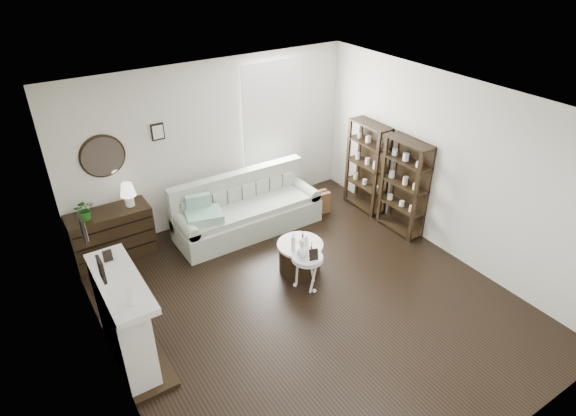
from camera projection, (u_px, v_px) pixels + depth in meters
room at (253, 121)px, 8.07m from camera, size 5.50×5.50×5.50m
fireplace at (125, 324)px, 5.43m from camera, size 0.50×1.40×1.84m
shelf_unit_far at (367, 167)px, 8.39m from camera, size 0.30×0.80×1.60m
shelf_unit_near at (404, 187)px, 7.73m from camera, size 0.30×0.80×1.60m
sofa at (246, 212)px, 8.01m from camera, size 2.43×0.84×0.94m
quilt at (204, 216)px, 7.43m from camera, size 0.64×0.57×0.14m
suitcase at (313, 204)px, 8.48m from camera, size 0.60×0.25×0.39m
dresser at (112, 234)px, 7.28m from camera, size 1.19×0.51×0.79m
table_lamp at (128, 195)px, 7.14m from camera, size 0.25×0.25×0.37m
potted_plant at (85, 210)px, 6.82m from camera, size 0.31×0.28×0.31m
drum_table at (300, 257)px, 7.06m from camera, size 0.67×0.67×0.47m
pedestal_table at (307, 259)px, 6.60m from camera, size 0.44×0.44×0.53m
eiffel_drum at (303, 236)px, 6.96m from camera, size 0.11×0.11×0.18m
bottle_drum at (293, 242)px, 6.74m from camera, size 0.06×0.06×0.28m
card_frame_drum at (304, 244)px, 6.74m from camera, size 0.16×0.09×0.20m
eiffel_ped at (312, 248)px, 6.60m from camera, size 0.11×0.11×0.16m
flask_ped at (302, 249)px, 6.49m from camera, size 0.15×0.15×0.27m
card_frame_ped at (314, 255)px, 6.46m from camera, size 0.13×0.08×0.17m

